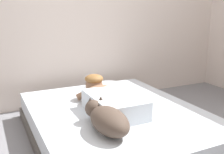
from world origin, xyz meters
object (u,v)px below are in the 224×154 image
(person_lying, at_px, (108,99))
(dog, at_px, (107,119))
(bed, at_px, (116,124))
(cell_phone, at_px, (131,107))
(pillow, at_px, (104,86))
(coffee_cup, at_px, (118,92))

(person_lying, bearing_deg, dog, -115.87)
(bed, xyz_separation_m, cell_phone, (0.16, -0.01, 0.15))
(cell_phone, bearing_deg, pillow, 91.24)
(pillow, xyz_separation_m, coffee_cup, (0.08, -0.20, -0.02))
(bed, bearing_deg, cell_phone, -4.98)
(pillow, bearing_deg, dog, -112.94)
(cell_phone, bearing_deg, bed, 175.02)
(coffee_cup, relative_size, cell_phone, 0.89)
(bed, xyz_separation_m, coffee_cup, (0.23, 0.41, 0.19))
(person_lying, distance_m, coffee_cup, 0.46)
(dog, relative_size, cell_phone, 4.11)
(person_lying, bearing_deg, coffee_cup, 50.80)
(bed, height_order, person_lying, person_lying)
(person_lying, distance_m, dog, 0.50)
(pillow, relative_size, cell_phone, 3.71)
(pillow, relative_size, dog, 0.90)
(coffee_cup, bearing_deg, person_lying, -129.20)
(pillow, relative_size, person_lying, 0.57)
(dog, bearing_deg, pillow, 67.06)
(dog, relative_size, coffee_cup, 4.60)
(dog, distance_m, coffee_cup, 0.95)
(pillow, bearing_deg, person_lying, -110.49)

